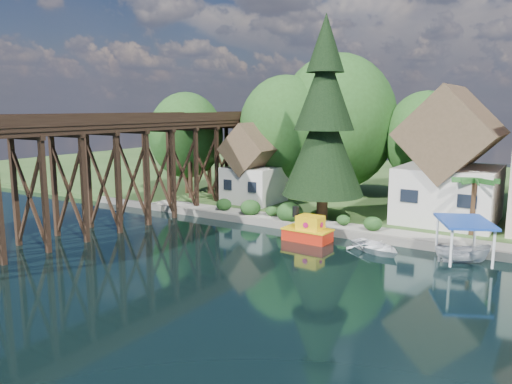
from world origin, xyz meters
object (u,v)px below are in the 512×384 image
trestle_bridge (149,158)px  conifer (324,123)px  tugboat (308,231)px  boat_white_a (376,246)px  palm_tree (475,182)px  boat_canopy (463,245)px  shed (254,169)px  house_left (450,165)px

trestle_bridge → conifer: (13.94, 5.95, 3.17)m
tugboat → boat_white_a: size_ratio=0.87×
tugboat → boat_white_a: tugboat is taller
tugboat → boat_white_a: bearing=-0.4°
palm_tree → boat_canopy: palm_tree is taller
palm_tree → boat_canopy: (0.44, -5.78, -3.26)m
tugboat → palm_tree: bearing=31.6°
boat_canopy → palm_tree: bearing=94.3°
trestle_bridge → boat_canopy: bearing=2.4°
shed → boat_white_a: shed is taller
palm_tree → tugboat: palm_tree is taller
boat_white_a → shed: bearing=89.6°
house_left → tugboat: bearing=-126.8°
trestle_bridge → tugboat: bearing=2.1°
boat_canopy → tugboat: bearing=-177.2°
trestle_bridge → boat_white_a: size_ratio=10.75×
conifer → palm_tree: 12.33m
palm_tree → boat_white_a: bearing=-128.6°
conifer → tugboat: 9.55m
house_left → conifer: conifer is taller
tugboat → boat_white_a: 5.18m
trestle_bridge → tugboat: (15.32, 0.56, -4.58)m
tugboat → conifer: bearing=104.3°
shed → palm_tree: (20.54, -2.46, 0.62)m
trestle_bridge → house_left: bearing=25.2°
trestle_bridge → palm_tree: bearing=15.0°
shed → boat_white_a: (15.48, -8.80, -3.40)m
shed → boat_canopy: size_ratio=1.53×
tugboat → house_left: bearing=53.2°
palm_tree → conifer: bearing=-175.5°
tugboat → boat_canopy: boat_canopy is taller
palm_tree → house_left: bearing=122.7°
trestle_bridge → palm_tree: (25.54, 6.86, -0.90)m
house_left → shed: (-18.00, -1.50, -1.31)m
house_left → boat_canopy: 10.92m
shed → tugboat: 13.88m
palm_tree → trestle_bridge: bearing=-165.0°
palm_tree → tugboat: bearing=-148.4°
trestle_bridge → tugboat: size_ratio=12.29×
palm_tree → boat_canopy: size_ratio=0.88×
conifer → house_left: bearing=28.3°
house_left → trestle_bridge: bearing=-154.8°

